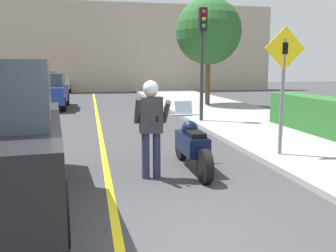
# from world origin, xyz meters

# --- Properties ---
(ground_plane) EXTENTS (80.00, 80.00, 0.00)m
(ground_plane) POSITION_xyz_m (0.00, 0.00, 0.00)
(ground_plane) COLOR #38383A
(sidewalk_curb) EXTENTS (4.40, 44.00, 0.12)m
(sidewalk_curb) POSITION_xyz_m (4.80, 4.00, 0.06)
(sidewalk_curb) COLOR gray
(sidewalk_curb) RESTS_ON ground
(road_center_line) EXTENTS (0.12, 36.00, 0.01)m
(road_center_line) POSITION_xyz_m (-0.60, 6.00, 0.00)
(road_center_line) COLOR yellow
(road_center_line) RESTS_ON ground
(building_backdrop) EXTENTS (28.00, 1.20, 6.83)m
(building_backdrop) POSITION_xyz_m (0.00, 26.00, 3.41)
(building_backdrop) COLOR #B2A38E
(building_backdrop) RESTS_ON ground
(motorcycle) EXTENTS (0.62, 2.33, 1.28)m
(motorcycle) POSITION_xyz_m (1.04, 2.72, 0.50)
(motorcycle) COLOR black
(motorcycle) RESTS_ON ground
(person_biker) EXTENTS (0.59, 0.48, 1.76)m
(person_biker) POSITION_xyz_m (0.18, 2.33, 1.09)
(person_biker) COLOR #282D4C
(person_biker) RESTS_ON ground
(crossing_sign) EXTENTS (0.91, 0.08, 2.71)m
(crossing_sign) POSITION_xyz_m (3.13, 3.12, 1.75)
(crossing_sign) COLOR slate
(crossing_sign) RESTS_ON sidewalk_curb
(traffic_light) EXTENTS (0.26, 0.30, 3.83)m
(traffic_light) POSITION_xyz_m (2.95, 8.35, 2.77)
(traffic_light) COLOR #2D2D30
(traffic_light) RESTS_ON sidewalk_curb
(hedge_row) EXTENTS (0.90, 4.99, 1.01)m
(hedge_row) POSITION_xyz_m (5.60, 5.08, 0.62)
(hedge_row) COLOR #286028
(hedge_row) RESTS_ON sidewalk_curb
(street_tree) EXTENTS (3.20, 3.20, 5.15)m
(street_tree) POSITION_xyz_m (4.85, 13.60, 3.66)
(street_tree) COLOR brown
(street_tree) RESTS_ON sidewalk_curb
(parked_car_blue) EXTENTS (1.88, 4.20, 1.68)m
(parked_car_blue) POSITION_xyz_m (-2.86, 14.40, 0.86)
(parked_car_blue) COLOR black
(parked_car_blue) RESTS_ON ground
(parked_car_red) EXTENTS (1.88, 4.20, 1.68)m
(parked_car_red) POSITION_xyz_m (-3.64, 20.36, 0.86)
(parked_car_red) COLOR black
(parked_car_red) RESTS_ON ground
(parked_car_silver) EXTENTS (1.88, 4.20, 1.68)m
(parked_car_silver) POSITION_xyz_m (-3.19, 26.73, 0.86)
(parked_car_silver) COLOR black
(parked_car_silver) RESTS_ON ground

